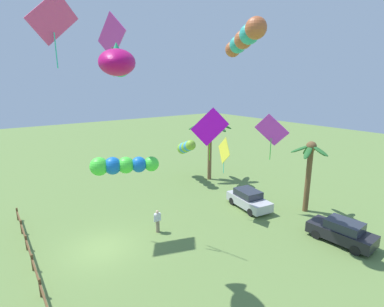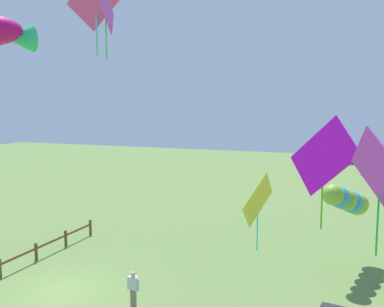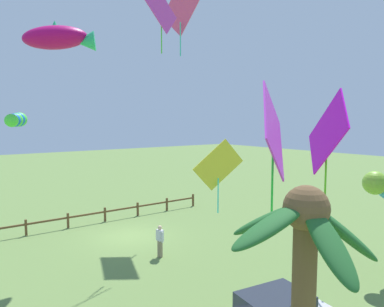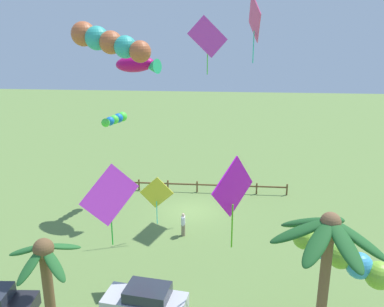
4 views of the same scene
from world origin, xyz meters
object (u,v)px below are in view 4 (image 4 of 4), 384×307
palm_tree_1 (47,277)px  kite_diamond_6 (110,196)px  kite_tube_1 (107,41)px  kite_diamond_8 (255,19)px  kite_fish_0 (137,64)px  palm_tree_0 (329,246)px  spectator_0 (183,224)px  kite_tube_5 (345,259)px  kite_diamond_3 (233,189)px  kite_diamond_7 (156,193)px  parked_car_0 (146,301)px  kite_tube_4 (115,119)px  kite_diamond_2 (208,37)px

palm_tree_1 → kite_diamond_6: kite_diamond_6 is taller
kite_tube_1 → kite_diamond_8: size_ratio=0.92×
kite_fish_0 → kite_diamond_6: 13.18m
palm_tree_0 → spectator_0: size_ratio=4.14×
palm_tree_1 → kite_tube_5: bearing=-164.9°
spectator_0 → kite_diamond_8: size_ratio=0.36×
kite_diamond_3 → kite_diamond_7: bearing=-25.1°
kite_diamond_6 → kite_diamond_3: bearing=-160.6°
kite_diamond_6 → spectator_0: bearing=-103.2°
palm_tree_0 → kite_tube_5: palm_tree_0 is taller
palm_tree_1 → parked_car_0: 5.52m
kite_diamond_6 → kite_tube_1: bearing=-77.1°
kite_fish_0 → kite_diamond_6: size_ratio=1.04×
kite_diamond_6 → parked_car_0: bearing=-141.8°
spectator_0 → kite_tube_4: kite_tube_4 is taller
parked_car_0 → kite_diamond_3: kite_diamond_3 is taller
kite_diamond_3 → kite_diamond_6: 5.41m
parked_car_0 → spectator_0: size_ratio=2.58×
spectator_0 → kite_tube_1: bearing=56.4°
parked_car_0 → kite_tube_1: size_ratio=1.00×
kite_tube_1 → kite_tube_5: (-10.97, 3.36, -8.96)m
spectator_0 → kite_tube_5: 11.53m
parked_car_0 → kite_diamond_6: kite_diamond_6 is taller
kite_fish_0 → kite_diamond_2: 5.40m
spectator_0 → kite_diamond_7: size_ratio=0.60×
spectator_0 → kite_diamond_3: bearing=113.5°
kite_diamond_3 → kite_tube_4: bearing=-53.5°
palm_tree_1 → kite_diamond_2: kite_diamond_2 is taller
kite_diamond_8 → kite_diamond_6: bearing=64.2°
kite_diamond_2 → kite_diamond_3: bearing=100.7°
kite_tube_1 → kite_diamond_6: kite_tube_1 is taller
palm_tree_0 → palm_tree_1: palm_tree_0 is taller
kite_diamond_2 → kite_tube_4: bearing=-20.4°
palm_tree_1 → kite_tube_4: size_ratio=2.21×
palm_tree_0 → kite_diamond_6: kite_diamond_6 is taller
kite_tube_4 → kite_tube_5: 18.45m
kite_tube_5 → kite_diamond_7: (8.71, -2.69, 1.61)m
kite_diamond_6 → palm_tree_1: bearing=50.7°
spectator_0 → kite_diamond_6: kite_diamond_6 is taller
kite_diamond_2 → kite_diamond_8: kite_diamond_8 is taller
kite_diamond_2 → kite_tube_5: size_ratio=0.87×
kite_diamond_6 → kite_tube_5: bearing=-175.0°
palm_tree_1 → kite_diamond_3: (-7.01, -4.13, 2.18)m
kite_tube_5 → kite_diamond_7: size_ratio=1.55×
kite_tube_5 → kite_diamond_8: size_ratio=0.92×
kite_tube_4 → kite_diamond_7: 10.82m
kite_diamond_2 → kite_diamond_8: (-2.94, -2.47, 1.11)m
kite_tube_1 → kite_tube_5: bearing=163.0°
kite_fish_0 → kite_diamond_8: size_ratio=0.83×
spectator_0 → kite_tube_1: 12.87m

